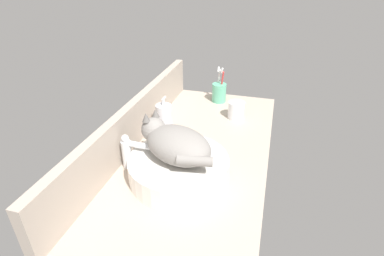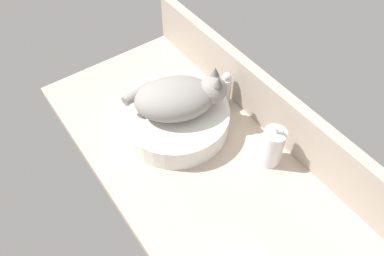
{
  "view_description": "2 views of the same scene",
  "coord_description": "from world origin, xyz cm",
  "px_view_note": "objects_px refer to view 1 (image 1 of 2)",
  "views": [
    {
      "loc": [
        -98.23,
        -25.69,
        66.99
      ],
      "look_at": [
        -2.6,
        1.22,
        11.69
      ],
      "focal_mm": 28.0,
      "sensor_mm": 36.0,
      "label": 1
    },
    {
      "loc": [
        49.63,
        -40.17,
        96.34
      ],
      "look_at": [
        -6.91,
        0.33,
        11.07
      ],
      "focal_mm": 35.0,
      "sensor_mm": 36.0,
      "label": 2
    }
  ],
  "objects_px": {
    "soap_dispenser": "(164,119)",
    "toothbrush_cup": "(219,92)",
    "water_glass": "(236,111)",
    "sink_basin": "(179,168)",
    "faucet": "(129,151)",
    "cat": "(175,143)"
  },
  "relations": [
    {
      "from": "soap_dispenser",
      "to": "toothbrush_cup",
      "type": "relative_size",
      "value": 0.9
    },
    {
      "from": "water_glass",
      "to": "soap_dispenser",
      "type": "bearing_deg",
      "value": 129.52
    },
    {
      "from": "sink_basin",
      "to": "toothbrush_cup",
      "type": "bearing_deg",
      "value": -0.59
    },
    {
      "from": "faucet",
      "to": "water_glass",
      "type": "xyz_separation_m",
      "value": [
        0.51,
        -0.32,
        -0.04
      ]
    },
    {
      "from": "sink_basin",
      "to": "faucet",
      "type": "bearing_deg",
      "value": 87.89
    },
    {
      "from": "cat",
      "to": "water_glass",
      "type": "xyz_separation_m",
      "value": [
        0.51,
        -0.14,
        -0.1
      ]
    },
    {
      "from": "cat",
      "to": "faucet",
      "type": "relative_size",
      "value": 2.21
    },
    {
      "from": "sink_basin",
      "to": "water_glass",
      "type": "bearing_deg",
      "value": -13.82
    },
    {
      "from": "soap_dispenser",
      "to": "water_glass",
      "type": "distance_m",
      "value": 0.37
    },
    {
      "from": "toothbrush_cup",
      "to": "water_glass",
      "type": "bearing_deg",
      "value": -145.62
    },
    {
      "from": "faucet",
      "to": "toothbrush_cup",
      "type": "height_order",
      "value": "toothbrush_cup"
    },
    {
      "from": "sink_basin",
      "to": "soap_dispenser",
      "type": "height_order",
      "value": "soap_dispenser"
    },
    {
      "from": "cat",
      "to": "soap_dispenser",
      "type": "distance_m",
      "value": 0.32
    },
    {
      "from": "soap_dispenser",
      "to": "cat",
      "type": "bearing_deg",
      "value": -152.25
    },
    {
      "from": "sink_basin",
      "to": "faucet",
      "type": "distance_m",
      "value": 0.19
    },
    {
      "from": "cat",
      "to": "toothbrush_cup",
      "type": "xyz_separation_m",
      "value": [
        0.68,
        -0.02,
        -0.08
      ]
    },
    {
      "from": "soap_dispenser",
      "to": "water_glass",
      "type": "height_order",
      "value": "soap_dispenser"
    },
    {
      "from": "water_glass",
      "to": "toothbrush_cup",
      "type": "bearing_deg",
      "value": 34.38
    },
    {
      "from": "cat",
      "to": "soap_dispenser",
      "type": "relative_size",
      "value": 1.78
    },
    {
      "from": "sink_basin",
      "to": "water_glass",
      "type": "height_order",
      "value": "water_glass"
    },
    {
      "from": "faucet",
      "to": "toothbrush_cup",
      "type": "relative_size",
      "value": 0.73
    },
    {
      "from": "faucet",
      "to": "toothbrush_cup",
      "type": "xyz_separation_m",
      "value": [
        0.68,
        -0.2,
        -0.02
      ]
    }
  ]
}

